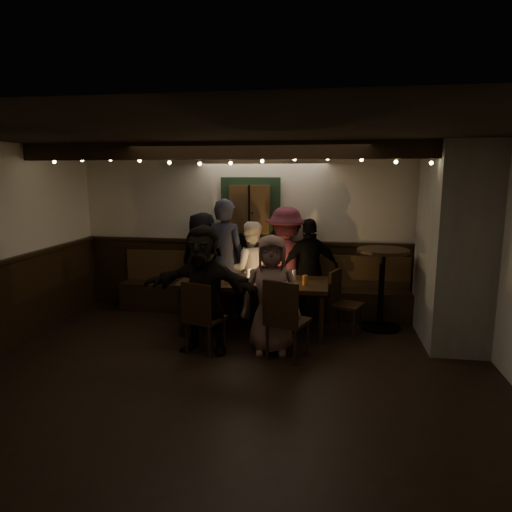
% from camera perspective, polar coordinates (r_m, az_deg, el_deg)
% --- Properties ---
extents(room, '(6.02, 5.01, 2.62)m').
position_cam_1_polar(room, '(6.24, 9.24, -0.34)').
color(room, black).
rests_on(room, ground).
extents(dining_table, '(2.06, 0.88, 0.89)m').
position_cam_1_polar(dining_table, '(6.38, -0.31, -3.67)').
color(dining_table, black).
rests_on(dining_table, ground).
extents(chair_near_left, '(0.53, 0.53, 0.92)m').
position_cam_1_polar(chair_near_left, '(5.68, -6.89, -7.16)').
color(chair_near_left, black).
rests_on(chair_near_left, ground).
extents(chair_near_right, '(0.58, 0.58, 0.99)m').
position_cam_1_polar(chair_near_right, '(5.44, 3.56, -7.44)').
color(chair_near_right, black).
rests_on(chair_near_right, ground).
extents(chair_end, '(0.52, 0.52, 0.88)m').
position_cam_1_polar(chair_end, '(6.50, 10.61, -5.19)').
color(chair_end, black).
rests_on(chair_end, ground).
extents(high_top, '(0.73, 0.73, 1.16)m').
position_cam_1_polar(high_top, '(6.76, 15.45, -2.72)').
color(high_top, black).
rests_on(high_top, ground).
extents(person_a, '(0.88, 0.67, 1.61)m').
position_cam_1_polar(person_a, '(7.28, -6.69, -0.90)').
color(person_a, black).
rests_on(person_a, ground).
extents(person_b, '(0.77, 0.62, 1.84)m').
position_cam_1_polar(person_b, '(7.04, -3.84, -0.30)').
color(person_b, '#2A2A3B').
rests_on(person_b, ground).
extents(person_c, '(0.84, 0.73, 1.49)m').
position_cam_1_polar(person_c, '(7.05, -0.70, -1.70)').
color(person_c, silver).
rests_on(person_c, ground).
extents(person_d, '(1.19, 0.79, 1.71)m').
position_cam_1_polar(person_d, '(7.04, 3.74, -0.83)').
color(person_d, '#491B24').
rests_on(person_d, ground).
extents(person_e, '(0.98, 0.64, 1.55)m').
position_cam_1_polar(person_e, '(6.97, 6.74, -1.67)').
color(person_e, black).
rests_on(person_e, ground).
extents(person_f, '(1.54, 0.67, 1.61)m').
position_cam_1_polar(person_f, '(5.69, -6.57, -4.10)').
color(person_f, black).
rests_on(person_f, ground).
extents(person_g, '(0.77, 0.55, 1.48)m').
position_cam_1_polar(person_g, '(5.64, 1.92, -4.82)').
color(person_g, '#876358').
rests_on(person_g, ground).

